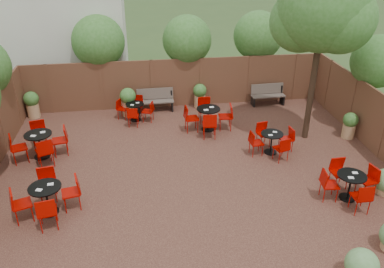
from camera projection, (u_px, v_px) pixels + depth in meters
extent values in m
plane|color=#354F23|center=(194.00, 170.00, 12.08)|extent=(80.00, 80.00, 0.00)
cube|color=#3C1E18|center=(194.00, 170.00, 12.07)|extent=(12.00, 10.00, 0.02)
cube|color=#563120|center=(177.00, 83.00, 16.00)|extent=(12.00, 0.08, 2.00)
cube|color=#563120|center=(384.00, 129.00, 12.34)|extent=(0.08, 10.00, 2.00)
sphere|color=#316520|center=(98.00, 42.00, 15.50)|extent=(2.07, 2.07, 2.07)
sphere|color=#316520|center=(187.00, 40.00, 15.85)|extent=(1.98, 1.98, 1.98)
sphere|color=#316520|center=(258.00, 36.00, 16.38)|extent=(2.04, 2.04, 2.04)
sphere|color=#316520|center=(378.00, 61.00, 13.46)|extent=(1.81, 1.81, 1.81)
cylinder|color=black|center=(314.00, 73.00, 12.88)|extent=(0.26, 0.26, 4.72)
sphere|color=#316520|center=(324.00, 6.00, 11.90)|extent=(2.83, 2.83, 2.83)
sphere|color=#316520|center=(301.00, 21.00, 12.43)|extent=(1.98, 1.98, 1.98)
sphere|color=#316520|center=(341.00, 19.00, 11.75)|extent=(2.07, 2.07, 2.07)
cube|color=brown|center=(155.00, 101.00, 15.76)|extent=(1.46, 0.47, 0.05)
cube|color=brown|center=(155.00, 93.00, 15.80)|extent=(1.46, 0.14, 0.44)
cube|color=black|center=(139.00, 107.00, 15.78)|extent=(0.07, 0.44, 0.39)
cube|color=black|center=(172.00, 106.00, 15.94)|extent=(0.07, 0.44, 0.39)
cube|color=brown|center=(268.00, 96.00, 16.33)|extent=(1.41, 0.48, 0.05)
cube|color=brown|center=(267.00, 89.00, 16.38)|extent=(1.39, 0.17, 0.42)
cube|color=black|center=(253.00, 101.00, 16.35)|extent=(0.08, 0.42, 0.37)
cube|color=black|center=(282.00, 100.00, 16.51)|extent=(0.08, 0.42, 0.37)
cylinder|color=black|center=(136.00, 120.00, 15.18)|extent=(0.40, 0.40, 0.03)
cylinder|color=black|center=(135.00, 112.00, 15.03)|extent=(0.05, 0.05, 0.64)
cylinder|color=black|center=(135.00, 104.00, 14.88)|extent=(0.69, 0.69, 0.03)
cube|color=white|center=(137.00, 103.00, 14.95)|extent=(0.15, 0.12, 0.01)
cube|color=white|center=(132.00, 105.00, 14.77)|extent=(0.15, 0.12, 0.01)
cylinder|color=black|center=(347.00, 198.00, 10.80)|extent=(0.44, 0.44, 0.03)
cylinder|color=black|center=(350.00, 187.00, 10.64)|extent=(0.05, 0.05, 0.71)
cylinder|color=black|center=(352.00, 176.00, 10.47)|extent=(0.77, 0.77, 0.03)
cube|color=white|center=(355.00, 173.00, 10.54)|extent=(0.15, 0.11, 0.02)
cube|color=white|center=(351.00, 178.00, 10.34)|extent=(0.15, 0.11, 0.02)
cylinder|color=black|center=(270.00, 152.00, 13.00)|extent=(0.42, 0.42, 0.03)
cylinder|color=black|center=(271.00, 143.00, 12.84)|extent=(0.05, 0.05, 0.66)
cylinder|color=black|center=(272.00, 134.00, 12.69)|extent=(0.72, 0.72, 0.03)
cube|color=white|center=(275.00, 132.00, 12.76)|extent=(0.15, 0.11, 0.01)
cube|color=white|center=(271.00, 135.00, 12.56)|extent=(0.15, 0.11, 0.01)
cylinder|color=black|center=(42.00, 156.00, 12.75)|extent=(0.49, 0.49, 0.03)
cylinder|color=black|center=(40.00, 146.00, 12.56)|extent=(0.06, 0.06, 0.78)
cylinder|color=black|center=(38.00, 134.00, 12.38)|extent=(0.85, 0.85, 0.03)
cube|color=white|center=(43.00, 132.00, 12.46)|extent=(0.18, 0.15, 0.02)
cube|color=white|center=(33.00, 136.00, 12.23)|extent=(0.18, 0.15, 0.02)
cylinder|color=black|center=(208.00, 129.00, 14.49)|extent=(0.49, 0.49, 0.03)
cylinder|color=black|center=(208.00, 119.00, 14.31)|extent=(0.06, 0.06, 0.78)
cylinder|color=black|center=(208.00, 109.00, 14.12)|extent=(0.85, 0.85, 0.03)
cube|color=white|center=(212.00, 107.00, 14.20)|extent=(0.16, 0.12, 0.02)
cube|color=white|center=(206.00, 110.00, 13.98)|extent=(0.16, 0.12, 0.02)
cylinder|color=black|center=(50.00, 212.00, 10.26)|extent=(0.48, 0.48, 0.03)
cylinder|color=black|center=(47.00, 200.00, 10.08)|extent=(0.05, 0.05, 0.76)
cylinder|color=black|center=(45.00, 187.00, 9.90)|extent=(0.82, 0.82, 0.03)
cube|color=white|center=(50.00, 184.00, 9.98)|extent=(0.17, 0.14, 0.02)
cube|color=white|center=(39.00, 190.00, 9.76)|extent=(0.17, 0.14, 0.02)
cylinder|color=tan|center=(129.00, 108.00, 15.45)|extent=(0.51, 0.51, 0.59)
sphere|color=#316520|center=(128.00, 96.00, 15.21)|extent=(0.62, 0.62, 0.62)
cylinder|color=tan|center=(200.00, 101.00, 16.18)|extent=(0.45, 0.45, 0.52)
sphere|color=#316520|center=(200.00, 91.00, 15.97)|extent=(0.54, 0.54, 0.54)
cylinder|color=tan|center=(33.00, 110.00, 15.33)|extent=(0.47, 0.47, 0.54)
sphere|color=#316520|center=(31.00, 99.00, 15.11)|extent=(0.57, 0.57, 0.57)
cylinder|color=tan|center=(348.00, 131.00, 13.83)|extent=(0.43, 0.43, 0.49)
sphere|color=#316520|center=(351.00, 120.00, 13.63)|extent=(0.51, 0.51, 0.51)
sphere|color=#548344|center=(362.00, 265.00, 8.14)|extent=(0.69, 0.69, 0.69)
cylinder|color=tan|center=(384.00, 189.00, 11.00)|extent=(0.49, 0.49, 0.22)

